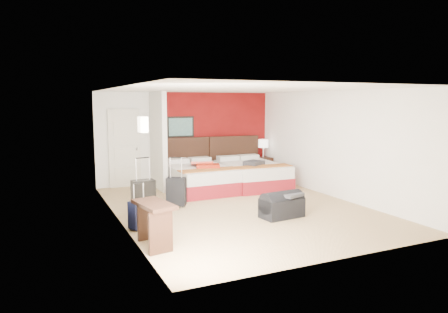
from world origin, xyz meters
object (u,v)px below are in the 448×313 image
bed_left (200,179)px  duffel_bag (282,207)px  red_suitcase_open (205,165)px  table_lamp (263,148)px  suitcase_navy (139,216)px  suitcase_black (143,198)px  bed_right (252,175)px  suitcase_charcoal (176,193)px  nightstand (263,167)px  desk (154,224)px

bed_left → duffel_bag: 3.02m
red_suitcase_open → table_lamp: 2.50m
duffel_bag → suitcase_navy: bearing=165.2°
suitcase_black → table_lamp: bearing=28.8°
bed_left → red_suitcase_open: 0.38m
bed_right → suitcase_charcoal: bed_right is taller
suitcase_navy → nightstand: bearing=12.4°
suitcase_black → desk: desk is taller
suitcase_navy → desk: (0.01, -0.97, 0.11)m
bed_right → suitcase_black: size_ratio=3.08×
table_lamp → duffel_bag: (-1.81, -3.88, -0.66)m
bed_left → table_lamp: table_lamp is taller
bed_left → nightstand: (2.37, 0.91, -0.00)m
bed_right → suitcase_charcoal: bearing=-151.5°
suitcase_black → bed_left: bearing=39.3°
red_suitcase_open → suitcase_black: size_ratio=1.17×
bed_right → suitcase_black: bearing=-152.1°
suitcase_charcoal → red_suitcase_open: bearing=75.6°
nightstand → suitcase_black: 4.93m
bed_right → nightstand: (0.92, 1.00, -0.00)m
bed_right → red_suitcase_open: bearing=-176.7°
suitcase_navy → suitcase_black: bearing=46.8°
red_suitcase_open → suitcase_black: red_suitcase_open is taller
bed_left → suitcase_black: bearing=-139.1°
bed_left → suitcase_navy: (-2.15, -2.57, -0.07)m
red_suitcase_open → suitcase_charcoal: (-1.15, -1.20, -0.37)m
suitcase_black → suitcase_navy: bearing=-110.5°
bed_right → suitcase_navy: bearing=-142.8°
nightstand → desk: 6.33m
suitcase_navy → duffel_bag: (2.70, -0.40, -0.03)m
red_suitcase_open → suitcase_navy: size_ratio=1.62×
table_lamp → suitcase_navy: table_lamp is taller
red_suitcase_open → suitcase_charcoal: 1.70m
bed_right → suitcase_charcoal: size_ratio=3.45×
suitcase_charcoal → bed_left: bearing=80.4°
table_lamp → desk: bearing=-135.4°
nightstand → duffel_bag: (-1.81, -3.88, -0.10)m
table_lamp → suitcase_charcoal: 4.11m
bed_right → suitcase_navy: 4.37m
nightstand → suitcase_navy: size_ratio=1.27×
duffel_bag → suitcase_charcoal: bearing=127.5°
nightstand → table_lamp: 0.57m
suitcase_charcoal → suitcase_black: bearing=-127.6°
bed_left → red_suitcase_open: bearing=-45.7°
duffel_bag → nightstand: bearing=58.6°
desk → table_lamp: bearing=34.8°
duffel_bag → red_suitcase_open: bearing=92.7°
bed_right → table_lamp: 1.47m
bed_right → suitcase_charcoal: (-2.50, -1.22, -0.01)m
nightstand → suitcase_charcoal: 4.07m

